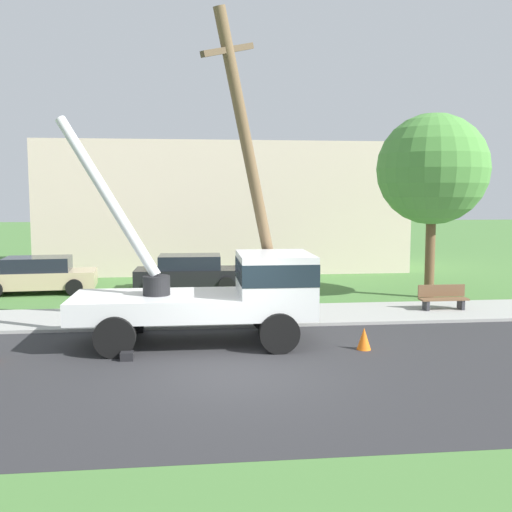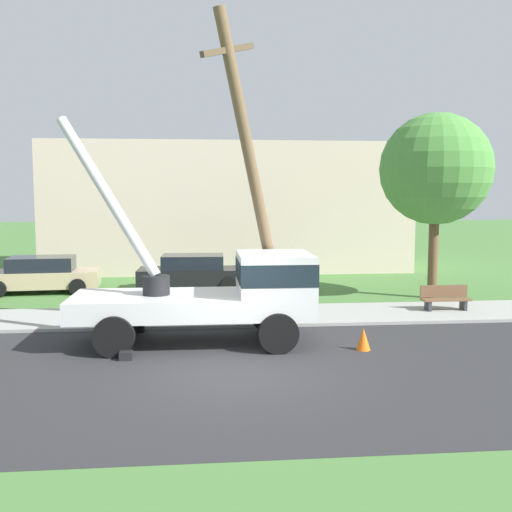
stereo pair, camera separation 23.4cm
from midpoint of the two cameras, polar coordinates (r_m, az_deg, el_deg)
ground_plane at (r=25.06m, az=-4.23°, el=-3.02°), size 120.00×120.00×0.00m
road_asphalt at (r=13.35m, az=-2.23°, el=-11.06°), size 80.00×8.71×0.01m
sidewalk_strip at (r=19.07m, az=-3.53°, el=-5.72°), size 80.00×3.13×0.10m
utility_truck at (r=15.72m, az=-3.34°, el=-3.21°), size 6.76×3.20×5.98m
leaning_utility_pole at (r=16.65m, az=-0.76°, el=7.94°), size 2.65×2.21×8.74m
traffic_cone_ahead at (r=15.41m, az=9.79°, el=-7.76°), size 0.36×0.36×0.56m
parked_sedan_tan at (r=25.12m, az=-20.25°, el=-1.71°), size 4.52×2.24×1.42m
parked_sedan_black at (r=24.53m, az=-6.57°, el=-1.56°), size 4.45×2.10×1.42m
park_bench at (r=20.72m, az=17.02°, el=-3.87°), size 1.60×0.45×0.90m
roadside_tree_near at (r=23.26m, az=16.16°, el=7.89°), size 4.10×4.10×6.85m
lowrise_building_backdrop at (r=31.36m, az=-3.31°, el=4.67°), size 18.00×6.00×6.40m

